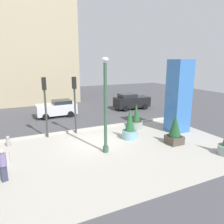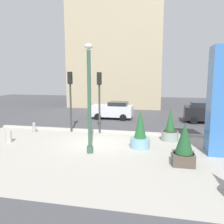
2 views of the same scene
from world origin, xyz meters
The scene contains 15 objects.
ground_plane centered at (0.00, 4.00, 0.00)m, with size 60.00×60.00×0.00m, color #47474C.
plaza_pavement centered at (0.00, -2.00, 0.00)m, with size 18.00×10.00×0.02m, color #ADA89E.
curb_strip centered at (0.00, 3.12, 0.08)m, with size 18.00×0.24×0.16m, color #B7B2A8.
lamp_post centered at (0.04, -1.72, 2.88)m, with size 0.44×0.44×5.92m.
art_pillar_blue centered at (7.12, -0.32, 2.91)m, with size 1.52×1.52×5.82m, color #3870BC.
potted_plant_near_left centered at (4.97, -2.50, 0.96)m, with size 1.02×1.02×2.10m.
potted_plant_mid_plaza centered at (4.48, 1.76, 0.77)m, with size 1.11×1.11×2.17m.
potted_plant_by_pillar centered at (2.68, -0.22, 0.89)m, with size 1.16×1.16×2.31m.
fire_hydrant centered at (-5.58, 2.04, 0.37)m, with size 0.36×0.26×0.75m.
concrete_bollard centered at (-5.69, -0.84, 0.38)m, with size 0.36×0.36×0.75m, color #B2ADA3.
traffic_light_far_side centered at (-2.85, 2.74, 3.06)m, with size 0.28×0.42×4.55m.
traffic_light_corner centered at (-0.60, 2.76, 3.04)m, with size 0.28×0.42×4.51m.
car_passing_lane centered at (-0.85, 8.80, 0.87)m, with size 4.05×2.07×1.71m.
car_curb_west centered at (8.01, 8.56, 0.95)m, with size 4.25×2.14×1.89m.
pedestrian_on_sidewalk centered at (-5.79, -2.74, 0.93)m, with size 0.45×0.45×1.67m.
Camera 1 is at (-5.17, -13.49, 5.71)m, focal length 34.57 mm.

